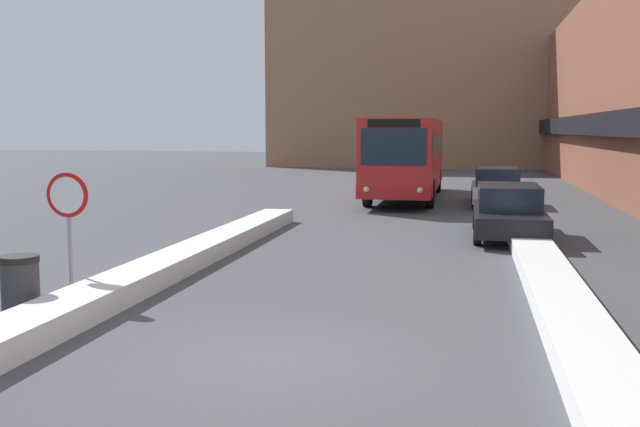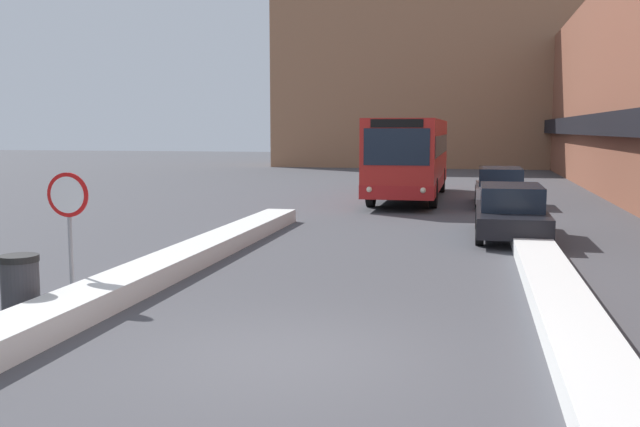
{
  "view_description": "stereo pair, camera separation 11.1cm",
  "coord_description": "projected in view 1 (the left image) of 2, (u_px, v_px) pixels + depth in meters",
  "views": [
    {
      "loc": [
        2.1,
        -8.37,
        2.84
      ],
      "look_at": [
        -0.46,
        4.05,
        1.35
      ],
      "focal_mm": 40.0,
      "sensor_mm": 36.0,
      "label": 1
    },
    {
      "loc": [
        2.21,
        -8.35,
        2.84
      ],
      "look_at": [
        -0.46,
        4.05,
        1.35
      ],
      "focal_mm": 40.0,
      "sensor_mm": 36.0,
      "label": 2
    }
  ],
  "objects": [
    {
      "name": "trash_bin",
      "position": [
        20.0,
        286.0,
        10.8
      ],
      "size": [
        0.59,
        0.59,
        0.95
      ],
      "color": "#38383D",
      "rests_on": "ground_plane"
    },
    {
      "name": "ground_plane",
      "position": [
        291.0,
        358.0,
        8.9
      ],
      "size": [
        160.0,
        160.0,
        0.0
      ],
      "primitive_type": "plane",
      "color": "#47474C"
    },
    {
      "name": "stop_sign",
      "position": [
        68.0,
        207.0,
        12.05
      ],
      "size": [
        0.76,
        0.08,
        2.12
      ],
      "color": "gray",
      "rests_on": "ground_plane"
    },
    {
      "name": "building_backdrop_far",
      "position": [
        442.0,
        71.0,
        54.9
      ],
      "size": [
        26.0,
        8.0,
        14.72
      ],
      "color": "#996B4C",
      "rests_on": "ground_plane"
    },
    {
      "name": "city_bus",
      "position": [
        407.0,
        156.0,
        29.21
      ],
      "size": [
        2.57,
        10.9,
        3.23
      ],
      "color": "red",
      "rests_on": "ground_plane"
    },
    {
      "name": "parked_car_middle",
      "position": [
        496.0,
        186.0,
        26.85
      ],
      "size": [
        1.81,
        4.84,
        1.42
      ],
      "color": "silver",
      "rests_on": "ground_plane"
    },
    {
      "name": "snow_bank_right",
      "position": [
        557.0,
        292.0,
        11.75
      ],
      "size": [
        0.9,
        16.92,
        0.34
      ],
      "color": "silver",
      "rests_on": "ground_plane"
    },
    {
      "name": "snow_bank_left",
      "position": [
        177.0,
        261.0,
        14.39
      ],
      "size": [
        0.9,
        16.03,
        0.38
      ],
      "color": "silver",
      "rests_on": "ground_plane"
    },
    {
      "name": "parked_car_front",
      "position": [
        508.0,
        211.0,
        18.85
      ],
      "size": [
        1.81,
        4.7,
        1.39
      ],
      "color": "black",
      "rests_on": "ground_plane"
    }
  ]
}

